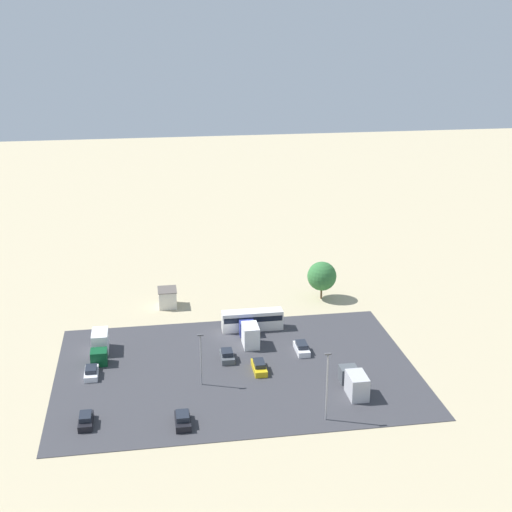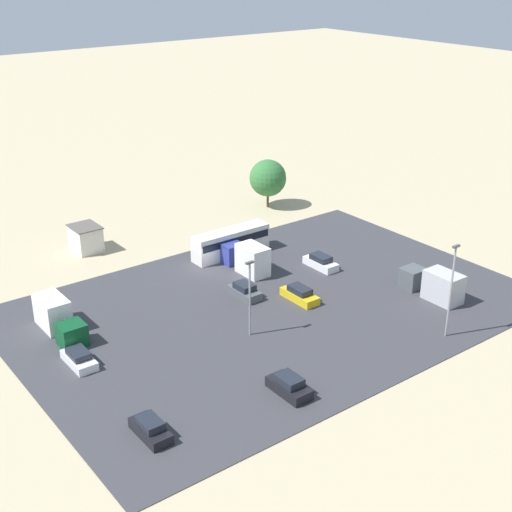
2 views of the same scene
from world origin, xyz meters
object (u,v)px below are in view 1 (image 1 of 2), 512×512
object	(u,v)px
parked_car_0	(91,372)
parked_truck_0	(354,382)
shed_building	(167,298)
parked_car_1	(302,348)
parked_car_5	(183,420)
parked_truck_1	(100,346)
bus	(252,319)
parked_car_2	(227,356)
parked_car_4	(259,367)
parked_car_3	(86,420)
parked_truck_2	(249,333)

from	to	relation	value
parked_car_0	parked_truck_0	distance (m)	38.60
shed_building	parked_truck_0	distance (m)	43.36
shed_building	parked_car_1	distance (m)	29.96
parked_car_5	parked_truck_1	bearing A→B (deg)	-62.56
bus	parked_car_5	xyz separation A→B (m)	(13.48, 27.79, -1.10)
parked_car_1	parked_truck_0	bearing A→B (deg)	109.02
parked_car_2	parked_car_0	bearing A→B (deg)	-174.49
shed_building	parked_car_4	xyz separation A→B (m)	(-12.53, 27.23, -0.93)
shed_building	parked_car_5	xyz separation A→B (m)	(-0.28, 40.22, -0.89)
parked_car_4	parked_car_3	bearing A→B (deg)	23.89
parked_car_3	parked_car_4	distance (m)	27.06
parked_truck_1	parked_truck_2	world-z (taller)	parked_truck_2
parked_car_0	parked_car_4	xyz separation A→B (m)	(-24.80, 2.32, 0.06)
bus	parked_car_0	size ratio (longest dim) A/B	2.39
bus	parked_car_5	size ratio (longest dim) A/B	2.41
parked_truck_1	parked_truck_2	distance (m)	23.82
shed_building	parked_truck_0	xyz separation A→B (m)	(-24.83, 35.55, -0.06)
parked_car_4	parked_car_5	bearing A→B (deg)	46.70
parked_car_1	parked_car_4	bearing A→B (deg)	33.68
shed_building	parked_car_1	world-z (taller)	shed_building
parked_car_2	parked_car_5	world-z (taller)	parked_car_5
parked_car_3	parked_truck_2	size ratio (longest dim) A/B	0.58
parked_car_3	parked_truck_1	distance (m)	20.29
parked_car_0	parked_truck_0	bearing A→B (deg)	163.99
parked_car_5	parked_truck_2	world-z (taller)	parked_truck_2
parked_car_0	parked_car_1	distance (m)	32.58
parked_truck_0	parked_truck_2	world-z (taller)	parked_truck_2
shed_building	parked_car_3	world-z (taller)	shed_building
shed_building	parked_car_3	size ratio (longest dim) A/B	0.98
shed_building	parked_truck_1	size ratio (longest dim) A/B	0.52
parked_car_5	parked_truck_0	world-z (taller)	parked_truck_0
parked_car_0	parked_car_4	distance (m)	24.90
parked_car_0	bus	bearing A→B (deg)	-154.40
parked_car_3	parked_truck_1	world-z (taller)	parked_truck_1
parked_car_3	parked_truck_2	bearing A→B (deg)	39.91
parked_car_0	parked_truck_2	distance (m)	25.90
bus	parked_car_4	bearing A→B (deg)	-4.78
parked_truck_1	shed_building	bearing A→B (deg)	-122.17
parked_car_1	parked_car_5	xyz separation A→B (m)	(19.91, 18.10, 0.03)
parked_car_1	parked_car_5	bearing A→B (deg)	42.28
parked_truck_0	parked_truck_1	distance (m)	40.18
parked_car_5	parked_truck_2	xyz separation A→B (m)	(-12.24, -22.73, 0.94)
parked_car_2	parked_car_5	distance (m)	19.01
parked_car_2	parked_car_3	distance (m)	25.48
parked_car_1	parked_car_5	size ratio (longest dim) A/B	1.07
bus	parked_car_4	world-z (taller)	bus
bus	parked_car_0	bearing A→B (deg)	-64.40
bus	parked_truck_1	world-z (taller)	bus
parked_car_4	parked_truck_0	world-z (taller)	parked_truck_0
parked_car_3	shed_building	bearing A→B (deg)	72.26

